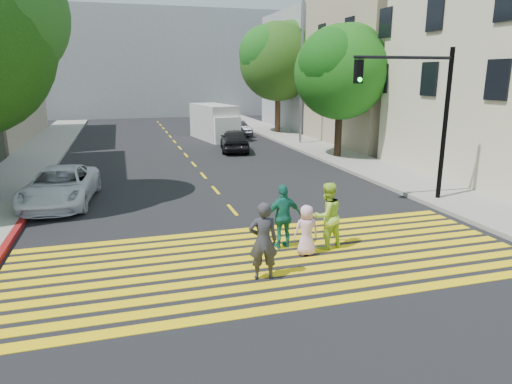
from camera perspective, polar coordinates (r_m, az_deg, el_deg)
name	(u,v)px	position (r m, az deg, el deg)	size (l,w,h in m)	color
ground	(292,280)	(10.93, 4.51, -10.92)	(120.00, 120.00, 0.00)	black
sidewalk_left	(43,150)	(31.93, -25.10, 4.76)	(3.00, 40.00, 0.15)	gray
sidewalk_right	(337,155)	(27.45, 10.07, 4.54)	(3.00, 60.00, 0.15)	gray
curb_red	(20,225)	(16.23, -27.44, -3.69)	(0.20, 8.00, 0.16)	maroon
crosswalk	(275,259)	(12.02, 2.34, -8.42)	(13.40, 5.30, 0.01)	yellow
lane_line	(177,145)	(32.26, -9.84, 5.87)	(0.12, 34.40, 0.01)	yellow
building_right_tan	(400,70)	(33.78, 17.59, 14.31)	(10.00, 10.00, 10.00)	tan
building_right_grey	(331,71)	(43.40, 9.32, 14.64)	(10.00, 10.00, 10.00)	gray
backdrop_block	(149,64)	(57.34, -13.23, 15.35)	(30.00, 8.00, 12.00)	gray
tree_right_near	(342,67)	(26.50, 10.65, 15.08)	(6.65, 6.59, 7.54)	black
tree_right_far	(279,57)	(37.82, 2.90, 16.46)	(7.03, 6.55, 8.95)	#47341C
pedestrian_man	(263,241)	(10.64, 0.90, -6.13)	(0.68, 0.45, 1.87)	#313036
pedestrian_woman	(327,216)	(12.66, 8.86, -2.95)	(0.90, 0.70, 1.86)	#BBEA42
pedestrian_child	(306,230)	(12.18, 6.31, -4.78)	(0.67, 0.44, 1.37)	#EAB2CC
pedestrian_extra	(283,217)	(12.55, 3.45, -3.10)	(1.06, 0.44, 1.80)	#1A715F
white_sedan	(60,186)	(18.35, -23.27, 0.66)	(2.27, 4.91, 1.37)	white
dark_car_near	(234,140)	(28.92, -2.71, 6.52)	(1.69, 4.19, 1.43)	black
silver_car	(213,124)	(38.94, -5.42, 8.47)	(1.94, 4.77, 1.39)	#9A9DA0
dark_car_parked	(237,128)	(36.46, -2.43, 7.97)	(1.27, 3.63, 1.20)	black
white_van	(215,123)	(34.40, -5.13, 8.57)	(2.87, 5.68, 2.56)	beige
traffic_signal	(422,105)	(17.58, 20.01, 10.21)	(3.84, 0.37, 5.63)	black
street_lamp	(299,60)	(31.47, 5.40, 16.09)	(2.21, 0.66, 9.82)	gray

